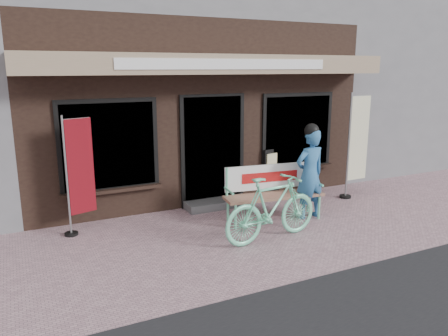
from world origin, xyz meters
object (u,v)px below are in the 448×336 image
nobori_red (78,173)px  nobori_cream (357,144)px  menu_stand (272,172)px  bicycle (272,208)px  bench (272,188)px  person (310,172)px

nobori_red → nobori_cream: size_ratio=0.90×
nobori_red → menu_stand: bearing=-10.4°
bicycle → nobori_cream: bearing=-72.0°
bench → nobori_cream: 2.42m
person → bicycle: bearing=-155.8°
person → menu_stand: person is taller
bench → bicycle: 1.02m
nobori_red → menu_stand: nobori_red is taller
nobori_red → nobori_cream: 5.55m
bench → nobori_red: size_ratio=0.94×
person → nobori_cream: size_ratio=0.79×
person → nobori_red: size_ratio=0.88×
nobori_cream → person: bearing=-160.4°
bicycle → nobori_cream: 3.20m
nobori_cream → menu_stand: 1.85m
bench → menu_stand: 1.48m
person → bicycle: size_ratio=0.99×
bench → nobori_red: bearing=173.8°
person → bicycle: (-1.18, -0.62, -0.33)m
nobori_cream → menu_stand: nobori_cream is taller
nobori_red → person: bearing=-32.1°
bicycle → nobori_cream: size_ratio=0.80×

